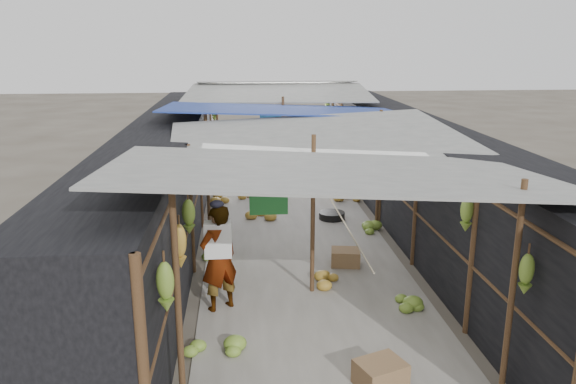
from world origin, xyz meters
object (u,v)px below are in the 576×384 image
object	(u,v)px
crate_near	(380,375)
black_basin	(332,216)
vendor_seated	(331,167)
vendor_elderly	(219,258)
shopper_blue	(279,156)

from	to	relation	value
crate_near	black_basin	xyz separation A→B (m)	(0.48, 6.43, -0.07)
crate_near	vendor_seated	distance (m)	9.67
black_basin	vendor_elderly	xyz separation A→B (m)	(-2.42, -4.25, 0.74)
vendor_seated	crate_near	bearing A→B (deg)	7.71
crate_near	vendor_elderly	distance (m)	3.00
vendor_elderly	shopper_blue	xyz separation A→B (m)	(1.41, 7.17, 0.09)
crate_near	vendor_elderly	size ratio (longest dim) A/B	0.33
crate_near	vendor_elderly	world-z (taller)	vendor_elderly
black_basin	vendor_seated	xyz separation A→B (m)	(0.48, 3.18, 0.42)
vendor_elderly	shopper_blue	world-z (taller)	shopper_blue
black_basin	vendor_seated	size ratio (longest dim) A/B	0.58
black_basin	shopper_blue	world-z (taller)	shopper_blue
black_basin	vendor_seated	bearing A→B (deg)	81.41
black_basin	shopper_blue	distance (m)	3.20
black_basin	vendor_elderly	distance (m)	4.95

